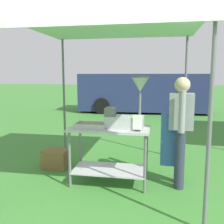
{
  "coord_description": "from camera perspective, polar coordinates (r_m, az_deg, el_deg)",
  "views": [
    {
      "loc": [
        0.41,
        -2.59,
        1.63
      ],
      "look_at": [
        -0.27,
        1.22,
        1.07
      ],
      "focal_mm": 40.49,
      "sensor_mm": 36.0,
      "label": 1
    }
  ],
  "objects": [
    {
      "name": "stall_canopy",
      "position": [
        3.83,
        -0.28,
        18.49
      ],
      "size": [
        2.61,
        2.54,
        2.4
      ],
      "color": "slate",
      "rests_on": "ground"
    },
    {
      "name": "vendor",
      "position": [
        3.79,
        15.16,
        -3.09
      ],
      "size": [
        0.46,
        0.53,
        1.61
      ],
      "color": "#2D3347",
      "rests_on": "ground"
    },
    {
      "name": "donut_tray",
      "position": [
        3.74,
        -4.65,
        -3.2
      ],
      "size": [
        0.47,
        0.28,
        0.07
      ],
      "color": "#B7B7BC",
      "rests_on": "donut_cart"
    },
    {
      "name": "ground_plane",
      "position": [
        8.76,
        7.21,
        -2.5
      ],
      "size": [
        70.0,
        70.0,
        0.0
      ],
      "primitive_type": "plane",
      "color": "#3D7F33"
    },
    {
      "name": "donut_fryer",
      "position": [
        3.65,
        3.6,
        0.4
      ],
      "size": [
        0.63,
        0.28,
        0.76
      ],
      "color": "#B7B7BC",
      "rests_on": "donut_cart"
    },
    {
      "name": "donut_cart",
      "position": [
        3.82,
        -0.53,
        -7.14
      ],
      "size": [
        1.18,
        0.62,
        0.87
      ],
      "color": "#B7B7BC",
      "rests_on": "ground"
    },
    {
      "name": "menu_sign",
      "position": [
        3.51,
        5.75,
        -2.76
      ],
      "size": [
        0.13,
        0.05,
        0.23
      ],
      "color": "black",
      "rests_on": "donut_cart"
    },
    {
      "name": "supply_crate",
      "position": [
        4.68,
        -12.52,
        -10.25
      ],
      "size": [
        0.46,
        0.35,
        0.32
      ],
      "color": "brown",
      "rests_on": "ground"
    },
    {
      "name": "van_navy",
      "position": [
        11.42,
        7.0,
        4.46
      ],
      "size": [
        5.6,
        2.23,
        1.69
      ],
      "color": "navy",
      "rests_on": "ground"
    }
  ]
}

